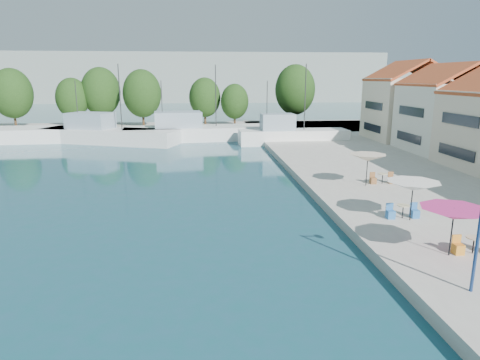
{
  "coord_description": "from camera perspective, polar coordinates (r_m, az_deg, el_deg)",
  "views": [
    {
      "loc": [
        -1.68,
        -0.58,
        8.24
      ],
      "look_at": [
        0.78,
        26.0,
        1.79
      ],
      "focal_mm": 32.0,
      "sensor_mm": 36.0,
      "label": 1
    }
  ],
  "objects": [
    {
      "name": "tree_04",
      "position": [
        74.35,
        -18.07,
        11.14
      ],
      "size": [
        6.24,
        6.24,
        9.23
      ],
      "color": "#3F2B19",
      "rests_on": "quay_far"
    },
    {
      "name": "trawler_04",
      "position": [
        54.38,
        6.75,
        5.91
      ],
      "size": [
        13.7,
        3.82,
        10.2
      ],
      "rotation": [
        0.0,
        0.0,
        0.02
      ],
      "color": "white",
      "rests_on": "ground"
    },
    {
      "name": "umbrella_pink",
      "position": [
        20.6,
        26.62,
        -4.04
      ],
      "size": [
        2.93,
        2.93,
        2.17
      ],
      "color": "black",
      "rests_on": "quay_right"
    },
    {
      "name": "cafe_table_01",
      "position": [
        21.8,
        28.65,
        -7.88
      ],
      "size": [
        1.82,
        0.7,
        0.76
      ],
      "color": "black",
      "rests_on": "quay_right"
    },
    {
      "name": "tree_03",
      "position": [
        74.21,
        -21.46,
        10.13
      ],
      "size": [
        5.11,
        5.11,
        7.56
      ],
      "color": "#3F2B19",
      "rests_on": "quay_far"
    },
    {
      "name": "tree_07",
      "position": [
        69.62,
        -0.72,
        10.43
      ],
      "size": [
        4.47,
        4.47,
        6.62
      ],
      "color": "#3F2B19",
      "rests_on": "quay_far"
    },
    {
      "name": "tree_08",
      "position": [
        72.16,
        7.35,
        11.84
      ],
      "size": [
        6.54,
        6.54,
        9.69
      ],
      "color": "#3F2B19",
      "rests_on": "quay_far"
    },
    {
      "name": "tree_05",
      "position": [
        70.12,
        -12.93,
        11.17
      ],
      "size": [
        5.98,
        5.98,
        8.84
      ],
      "color": "#3F2B19",
      "rests_on": "quay_far"
    },
    {
      "name": "hill_east",
      "position": [
        185.35,
        7.89,
        12.76
      ],
      "size": [
        140.0,
        40.0,
        12.0
      ],
      "primitive_type": "cube",
      "color": "gray",
      "rests_on": "ground"
    },
    {
      "name": "building_06",
      "position": [
        57.69,
        21.48,
        9.93
      ],
      "size": [
        9.0,
        8.8,
        10.2
      ],
      "color": "beige",
      "rests_on": "quay_right"
    },
    {
      "name": "umbrella_cream",
      "position": [
        31.79,
        16.67,
        2.88
      ],
      "size": [
        2.61,
        2.61,
        2.3
      ],
      "color": "black",
      "rests_on": "quay_right"
    },
    {
      "name": "cafe_table_03",
      "position": [
        33.11,
        18.44,
        0.04
      ],
      "size": [
        1.82,
        0.7,
        0.76
      ],
      "color": "black",
      "rests_on": "quay_right"
    },
    {
      "name": "hill_west",
      "position": [
        163.06,
        -15.72,
        13.0
      ],
      "size": [
        180.0,
        40.0,
        16.0
      ],
      "primitive_type": "cube",
      "color": "gray",
      "rests_on": "ground"
    },
    {
      "name": "trawler_02",
      "position": [
        57.52,
        -17.36,
        5.8
      ],
      "size": [
        18.38,
        10.57,
        10.2
      ],
      "rotation": [
        0.0,
        0.0,
        -0.36
      ],
      "color": "silver",
      "rests_on": "ground"
    },
    {
      "name": "building_05",
      "position": [
        49.82,
        26.07,
        8.79
      ],
      "size": [
        8.4,
        8.8,
        9.7
      ],
      "color": "silver",
      "rests_on": "quay_right"
    },
    {
      "name": "tree_02",
      "position": [
        75.05,
        -28.12,
        10.14
      ],
      "size": [
        6.08,
        6.08,
        9.0
      ],
      "color": "#3F2B19",
      "rests_on": "quay_far"
    },
    {
      "name": "tree_06",
      "position": [
        71.35,
        -4.71,
        10.91
      ],
      "size": [
        5.13,
        5.13,
        7.59
      ],
      "color": "#3F2B19",
      "rests_on": "quay_far"
    },
    {
      "name": "trawler_03",
      "position": [
        57.83,
        -5.71,
        6.39
      ],
      "size": [
        20.59,
        7.11,
        10.2
      ],
      "rotation": [
        0.0,
        0.0,
        0.09
      ],
      "color": "silver",
      "rests_on": "ground"
    },
    {
      "name": "cafe_table_02",
      "position": [
        25.43,
        20.87,
        -4.16
      ],
      "size": [
        1.82,
        0.7,
        0.76
      ],
      "color": "black",
      "rests_on": "quay_right"
    },
    {
      "name": "umbrella_white",
      "position": [
        24.8,
        22.08,
        -0.74
      ],
      "size": [
        2.87,
        2.87,
        2.18
      ],
      "color": "black",
      "rests_on": "quay_right"
    },
    {
      "name": "quay_far",
      "position": [
        68.34,
        -10.64,
        6.67
      ],
      "size": [
        90.0,
        16.0,
        0.6
      ],
      "primitive_type": "cube",
      "color": "#ADA59C",
      "rests_on": "ground"
    }
  ]
}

